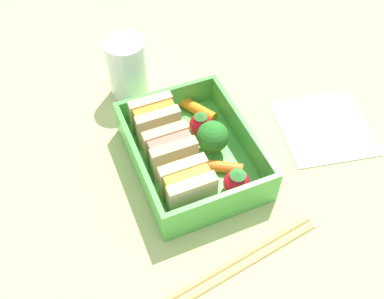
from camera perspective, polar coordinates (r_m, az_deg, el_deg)
ground_plane at (r=54.13cm, az=0.00°, el=-2.45°), size 120.00×120.00×2.00cm
bento_tray at (r=52.85cm, az=0.00°, el=-1.42°), size 17.70×13.92×1.20cm
bento_rim at (r=50.87cm, az=0.00°, el=0.29°), size 17.70×13.92×3.83cm
sandwich_left at (r=46.90cm, az=-0.58°, el=-4.93°), size 3.97×5.46×4.93cm
sandwich_center_left at (r=49.85cm, az=-2.89°, el=-0.25°), size 3.97×5.46×4.93cm
sandwich_center at (r=53.17cm, az=-4.93°, el=3.88°), size 3.97×5.46×4.93cm
strawberry_left at (r=48.40cm, az=6.01°, el=-4.39°), size 3.11×3.11×3.71cm
carrot_stick_far_left at (r=50.77cm, az=4.48°, el=-2.37°), size 3.32×4.19×1.36cm
broccoli_floret at (r=51.20cm, az=2.66°, el=1.86°), size 3.90×3.90×4.61cm
strawberry_far_left at (r=53.83cm, az=1.13°, el=3.43°), size 2.84×2.84×3.44cm
carrot_stick_left at (r=56.67cm, az=0.70°, el=5.39°), size 5.48×4.01×1.52cm
chopstick_pair at (r=46.67cm, az=6.86°, el=-14.43°), size 4.26×18.43×0.70cm
drinking_glass at (r=59.67cm, az=-8.60°, el=10.64°), size 5.37×5.37×8.59cm
folded_napkin at (r=59.57cm, az=17.20°, el=2.92°), size 14.01×13.79×0.40cm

